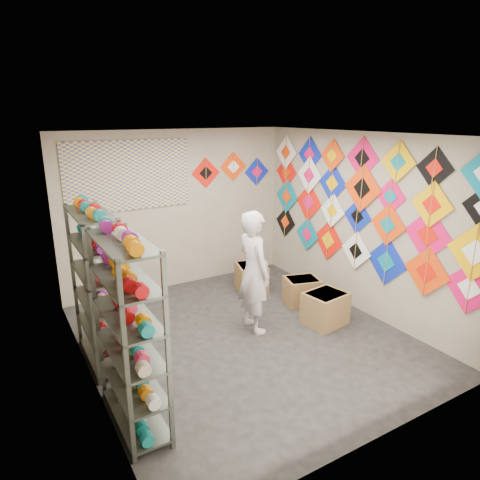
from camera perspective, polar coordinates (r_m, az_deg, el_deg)
ground at (r=5.99m, az=0.65°, el=-12.86°), size 4.50×4.50×0.00m
room_walls at (r=5.38m, az=0.70°, el=2.58°), size 4.50×4.50×4.50m
shelf_rack_front at (r=4.23m, az=-14.53°, el=-12.12°), size 0.40×1.10×1.90m
shelf_rack_back at (r=5.39m, az=-18.47°, el=-6.07°), size 0.40×1.10×1.90m
string_spools at (r=4.76m, az=-16.85°, el=-7.70°), size 0.12×2.36×0.12m
kite_wall_display at (r=6.59m, az=15.80°, el=4.24°), size 0.06×4.34×2.07m
back_wall_kites at (r=7.76m, az=-1.06°, el=9.25°), size 1.58×0.02×0.65m
poster at (r=7.03m, az=-14.61°, el=8.30°), size 2.00×0.01×1.10m
shopkeeper at (r=5.87m, az=1.84°, el=-4.27°), size 0.64×0.44×1.72m
carton_a at (r=6.37m, az=11.29°, el=-8.93°), size 0.63×0.55×0.47m
carton_b at (r=6.95m, az=8.25°, el=-6.76°), size 0.62×0.56×0.43m
carton_c at (r=7.39m, az=1.52°, el=-5.00°), size 0.61×0.64×0.46m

